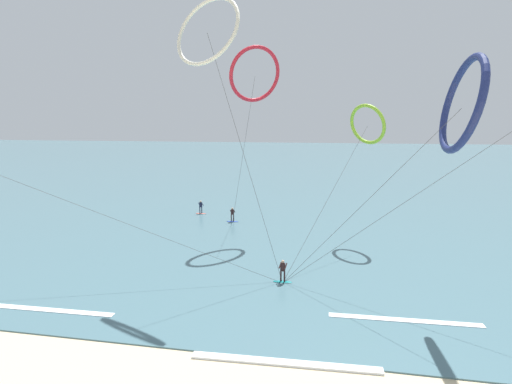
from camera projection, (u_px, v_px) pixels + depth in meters
The scene contains 11 objects.
sea_water at pixel (306, 161), 116.92m from camera, with size 400.00×200.00×0.08m, color #476B75.
surfer_cobalt at pixel (232, 216), 45.82m from camera, with size 1.40×0.57×1.70m.
surfer_teal at pixel (283, 272), 28.57m from camera, with size 1.40×0.63×1.70m.
surfer_coral at pixel (201, 208), 49.82m from camera, with size 1.40×0.73×1.70m.
kite_ivory at pixel (207, 31), 26.97m from camera, with size 8.41×4.17×20.35m.
kite_navy at pixel (462, 105), 21.91m from camera, with size 11.07×5.70×15.44m.
kite_lime at pixel (367, 124), 37.32m from camera, with size 8.66×14.11×13.39m.
kite_crimson at pixel (255, 74), 38.44m from camera, with size 6.24×6.62×18.94m.
wave_crest_near at pixel (285, 363), 19.14m from camera, with size 9.34×0.50×0.12m, color white.
wave_crest_mid at pixel (26, 309), 24.67m from camera, with size 11.83×0.50×0.12m, color white.
wave_crest_far at pixel (404, 321), 23.17m from camera, with size 8.84×0.50×0.12m, color white.
Camera 1 is at (5.81, -9.42, 11.71)m, focal length 27.45 mm.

